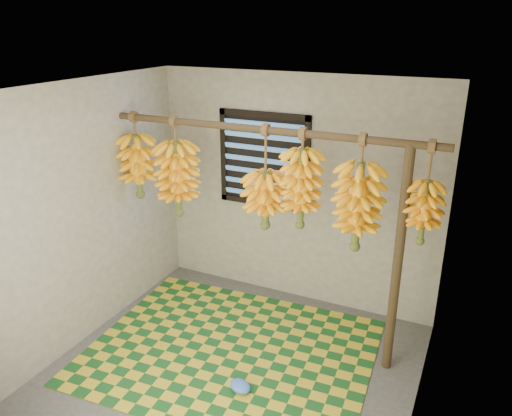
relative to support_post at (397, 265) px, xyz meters
The scene contains 16 objects.
floor 1.71m from the support_post, 149.74° to the right, with size 3.00×3.00×0.01m, color #434343.
ceiling 1.98m from the support_post, 149.74° to the right, with size 3.00×3.00×0.01m, color silver.
wall_back 1.46m from the support_post, 146.14° to the left, with size 3.00×0.01×2.40m, color gray.
wall_left 2.80m from the support_post, 165.49° to the right, with size 0.01×3.00×2.40m, color gray.
wall_right 0.79m from the support_post, 66.46° to the right, with size 0.01×3.00×2.40m, color gray.
window 1.80m from the support_post, 153.40° to the left, with size 1.00×0.04×1.00m.
hanging_pole 1.56m from the support_post, behind, with size 0.06×0.06×3.00m, color #4A3822.
support_post is the anchor object (origin of this frame).
woven_mat 1.72m from the support_post, 162.98° to the right, with size 2.51×2.01×0.01m, color #164D1F.
plastic_bag 1.62m from the support_post, 140.61° to the right, with size 0.20×0.15×0.08m, color #3F72ED.
banana_bunch_a 2.60m from the support_post, behind, with size 0.35×0.35×0.84m.
banana_bunch_b 2.14m from the support_post, behind, with size 0.40×0.40×0.96m.
banana_bunch_c 1.24m from the support_post, behind, with size 0.38×0.38×0.93m.
banana_bunch_d 1.00m from the support_post, behind, with size 0.33×0.33×0.87m.
banana_bunch_e 0.57m from the support_post, behind, with size 0.38×0.38×0.98m.
banana_bunch_f 0.51m from the support_post, ahead, with size 0.28×0.28×0.83m.
Camera 1 is at (1.71, -3.06, 2.87)m, focal length 35.00 mm.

